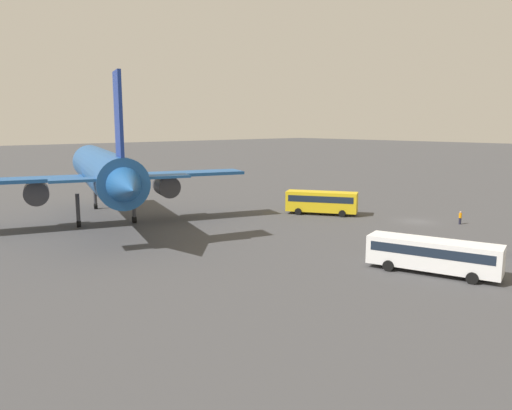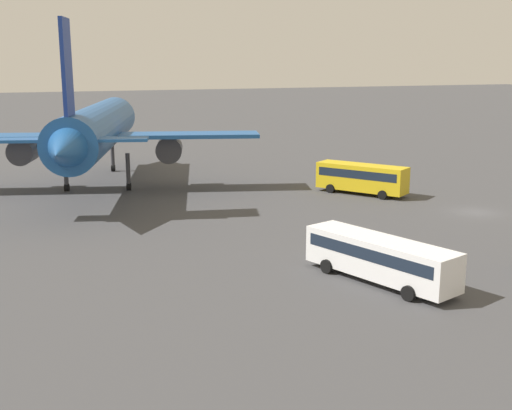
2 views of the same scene
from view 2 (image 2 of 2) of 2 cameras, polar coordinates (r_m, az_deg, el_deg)
name	(u,v)px [view 2 (image 2 of 2)]	position (r m, az deg, el deg)	size (l,w,h in m)	color
ground_plane	(475,212)	(67.52, 18.92, -0.62)	(600.00, 600.00, 0.00)	#424244
airplane	(97,130)	(77.01, -13.98, 6.51)	(43.53, 36.86, 18.53)	#1E5193
shuttle_bus_near	(362,177)	(73.43, 9.38, 2.51)	(10.25, 7.72, 3.37)	gold
shuttle_bus_far	(380,256)	(44.16, 10.95, -4.46)	(11.71, 5.81, 3.03)	white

